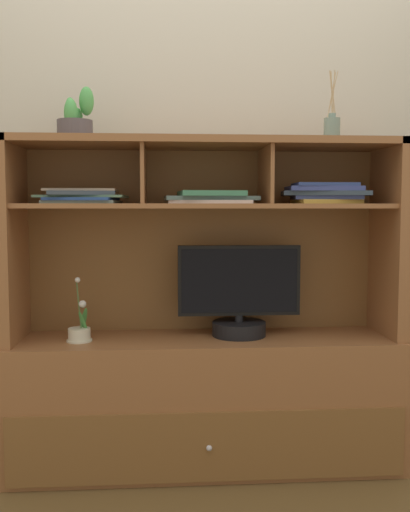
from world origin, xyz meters
TOP-DOWN VIEW (x-y plane):
  - floor_plane at (0.00, 0.00)m, footprint 6.00×6.00m
  - back_wall at (0.00, 0.25)m, footprint 6.00×0.02m
  - media_console at (0.00, 0.01)m, footprint 1.70×0.47m
  - tv_monitor at (0.15, 0.01)m, footprint 0.54×0.24m
  - potted_orchid at (-0.54, -0.05)m, footprint 0.11×0.11m
  - magazine_stack_left at (-0.52, -0.03)m, footprint 0.38×0.27m
  - magazine_stack_centre at (0.03, -0.02)m, footprint 0.40×0.27m
  - magazine_stack_right at (0.52, -0.04)m, footprint 0.38×0.22m
  - diffuser_bottle at (0.55, 0.00)m, footprint 0.07×0.07m
  - potted_succulent at (-0.55, 0.02)m, footprint 0.17×0.17m

SIDE VIEW (x-z plane):
  - floor_plane at x=0.00m, z-range -0.02..0.00m
  - media_console at x=0.00m, z-range -0.28..1.15m
  - potted_orchid at x=-0.54m, z-range 0.47..0.75m
  - tv_monitor at x=0.15m, z-range 0.53..0.93m
  - magazine_stack_centre at x=0.03m, z-range 1.15..1.21m
  - magazine_stack_left at x=-0.52m, z-range 1.15..1.21m
  - magazine_stack_right at x=0.52m, z-range 1.15..1.24m
  - back_wall at x=0.00m, z-range 0.00..2.80m
  - diffuser_bottle at x=0.55m, z-range 1.33..1.63m
  - potted_succulent at x=-0.55m, z-range 1.38..1.60m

